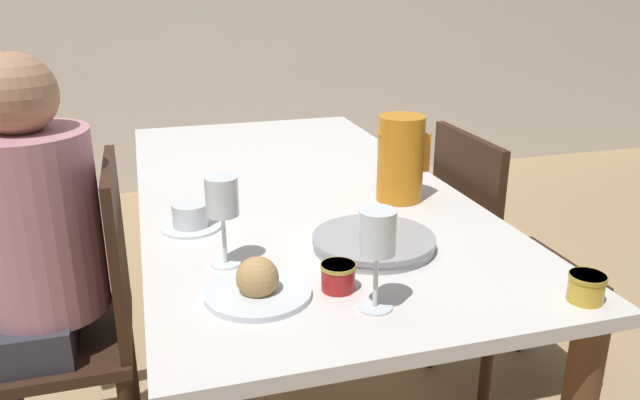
% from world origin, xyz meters
% --- Properties ---
extents(dining_table, '(0.88, 1.76, 0.76)m').
position_xyz_m(dining_table, '(0.00, 0.00, 0.66)').
color(dining_table, silver).
rests_on(dining_table, ground_plane).
extents(chair_person_side, '(0.42, 0.42, 0.91)m').
position_xyz_m(chair_person_side, '(-0.63, -0.12, 0.49)').
color(chair_person_side, '#331E14').
rests_on(chair_person_side, ground_plane).
extents(chair_opposite, '(0.42, 0.42, 0.91)m').
position_xyz_m(chair_opposite, '(0.63, -0.10, 0.49)').
color(chair_opposite, '#331E14').
rests_on(chair_opposite, ground_plane).
extents(person_seated, '(0.39, 0.41, 1.19)m').
position_xyz_m(person_seated, '(-0.71, -0.13, 0.70)').
color(person_seated, '#33333D').
rests_on(person_seated, ground_plane).
extents(red_pitcher, '(0.15, 0.12, 0.23)m').
position_xyz_m(red_pitcher, '(0.25, -0.19, 0.88)').
color(red_pitcher, orange).
rests_on(red_pitcher, dining_table).
extents(wine_glass_water, '(0.07, 0.07, 0.19)m').
position_xyz_m(wine_glass_water, '(-0.27, -0.46, 0.91)').
color(wine_glass_water, white).
rests_on(wine_glass_water, dining_table).
extents(wine_glass_juice, '(0.07, 0.07, 0.19)m').
position_xyz_m(wine_glass_juice, '(-0.03, -0.73, 0.90)').
color(wine_glass_juice, white).
rests_on(wine_glass_juice, dining_table).
extents(teacup_near_person, '(0.15, 0.15, 0.06)m').
position_xyz_m(teacup_near_person, '(-0.32, -0.24, 0.79)').
color(teacup_near_person, silver).
rests_on(teacup_near_person, dining_table).
extents(serving_tray, '(0.28, 0.28, 0.03)m').
position_xyz_m(serving_tray, '(0.06, -0.47, 0.78)').
color(serving_tray, '#9E9EA3').
rests_on(serving_tray, dining_table).
extents(bread_plate, '(0.21, 0.21, 0.08)m').
position_xyz_m(bread_plate, '(-0.23, -0.62, 0.79)').
color(bread_plate, silver).
rests_on(bread_plate, dining_table).
extents(jam_jar_amber, '(0.07, 0.07, 0.05)m').
position_xyz_m(jam_jar_amber, '(0.36, -0.81, 0.79)').
color(jam_jar_amber, gold).
rests_on(jam_jar_amber, dining_table).
extents(jam_jar_red, '(0.07, 0.07, 0.05)m').
position_xyz_m(jam_jar_red, '(-0.07, -0.64, 0.79)').
color(jam_jar_red, '#A81E1E').
rests_on(jam_jar_red, dining_table).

